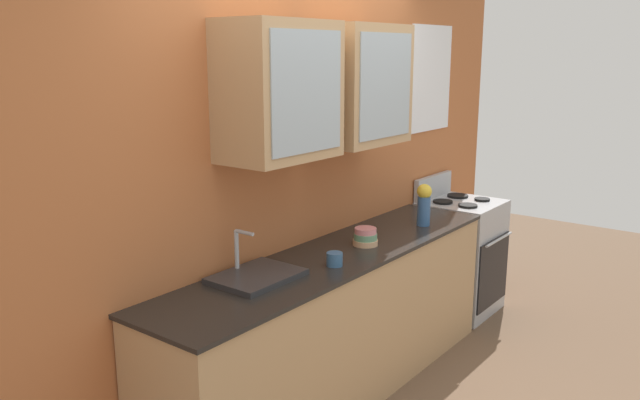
{
  "coord_description": "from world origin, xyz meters",
  "views": [
    {
      "loc": [
        -2.9,
        -2.1,
        2.05
      ],
      "look_at": [
        -0.16,
        0.0,
        1.25
      ],
      "focal_mm": 36.22,
      "sensor_mm": 36.0,
      "label": 1
    }
  ],
  "objects_px": {
    "stove_range": "(460,255)",
    "sink_faucet": "(256,275)",
    "bowl_stack": "(365,237)",
    "cup_near_sink": "(335,259)",
    "vase": "(424,203)"
  },
  "relations": [
    {
      "from": "bowl_stack",
      "to": "cup_near_sink",
      "type": "relative_size",
      "value": 1.25
    },
    {
      "from": "sink_faucet",
      "to": "bowl_stack",
      "type": "xyz_separation_m",
      "value": [
        0.84,
        -0.12,
        0.03
      ]
    },
    {
      "from": "sink_faucet",
      "to": "vase",
      "type": "relative_size",
      "value": 1.58
    },
    {
      "from": "vase",
      "to": "cup_near_sink",
      "type": "bearing_deg",
      "value": -178.85
    },
    {
      "from": "cup_near_sink",
      "to": "bowl_stack",
      "type": "bearing_deg",
      "value": 10.61
    },
    {
      "from": "stove_range",
      "to": "bowl_stack",
      "type": "xyz_separation_m",
      "value": [
        -1.43,
        -0.04,
        0.49
      ]
    },
    {
      "from": "stove_range",
      "to": "vase",
      "type": "distance_m",
      "value": 1.01
    },
    {
      "from": "bowl_stack",
      "to": "stove_range",
      "type": "bearing_deg",
      "value": 1.43
    },
    {
      "from": "stove_range",
      "to": "bowl_stack",
      "type": "height_order",
      "value": "stove_range"
    },
    {
      "from": "sink_faucet",
      "to": "cup_near_sink",
      "type": "xyz_separation_m",
      "value": [
        0.42,
        -0.2,
        0.02
      ]
    },
    {
      "from": "stove_range",
      "to": "sink_faucet",
      "type": "distance_m",
      "value": 2.32
    },
    {
      "from": "vase",
      "to": "cup_near_sink",
      "type": "relative_size",
      "value": 2.36
    },
    {
      "from": "stove_range",
      "to": "sink_faucet",
      "type": "bearing_deg",
      "value": 177.92
    },
    {
      "from": "stove_range",
      "to": "vase",
      "type": "relative_size",
      "value": 3.78
    },
    {
      "from": "bowl_stack",
      "to": "cup_near_sink",
      "type": "xyz_separation_m",
      "value": [
        -0.42,
        -0.08,
        -0.01
      ]
    }
  ]
}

